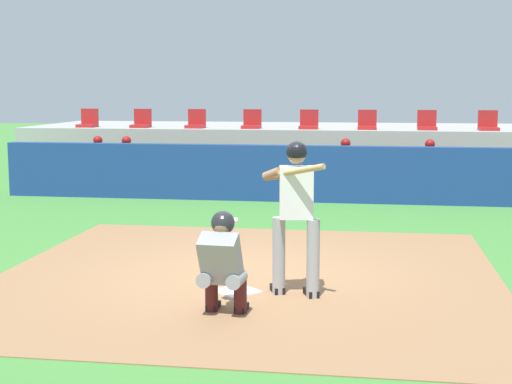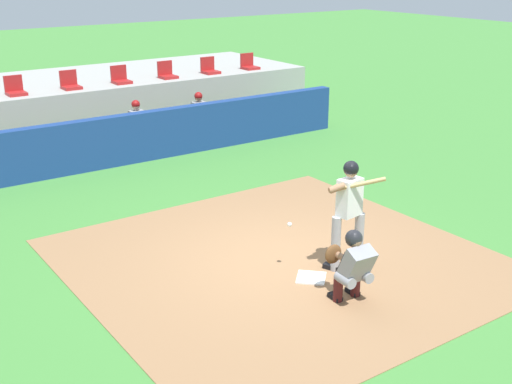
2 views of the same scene
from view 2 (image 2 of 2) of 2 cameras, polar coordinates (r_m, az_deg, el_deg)
name	(u,v)px [view 2 (image 2 of 2)]	position (r m, az deg, el deg)	size (l,w,h in m)	color
ground_plane	(280,261)	(10.94, 2.11, -5.96)	(80.00, 80.00, 0.00)	#428438
dirt_infield	(280,260)	(10.93, 2.11, -5.93)	(6.40, 6.40, 0.01)	#936B47
home_plate	(311,278)	(10.37, 4.78, -7.39)	(0.44, 0.44, 0.02)	white
batter_at_plate	(349,208)	(10.36, 8.00, -1.41)	(0.77, 0.68, 1.80)	#99999E
catcher_crouched	(352,264)	(9.53, 8.26, -6.14)	(0.50, 1.70, 1.13)	gray
dugout_wall	(117,141)	(16.09, -11.93, 4.35)	(13.00, 0.30, 1.20)	navy
dugout_bench	(102,147)	(17.08, -13.19, 3.84)	(11.80, 0.44, 0.45)	olive
dugout_player_2	(139,125)	(17.20, -10.07, 5.71)	(0.49, 0.70, 1.30)	#939399
dugout_player_3	(201,116)	(18.02, -4.74, 6.58)	(0.49, 0.70, 1.30)	#939399
stands_platform	(54,105)	(20.09, -17.01, 7.23)	(15.00, 4.40, 1.40)	#9E9E99
stadium_seat_3	(15,89)	(18.10, -20.07, 8.31)	(0.46, 0.46, 0.48)	#A51E1E
stadium_seat_4	(70,84)	(18.52, -15.74, 8.99)	(0.46, 0.46, 0.48)	#A51E1E
stadium_seat_5	(121,78)	(19.03, -11.61, 9.59)	(0.46, 0.46, 0.48)	#A51E1E
stadium_seat_6	(167,73)	(19.64, -7.70, 10.12)	(0.46, 0.46, 0.48)	#A51E1E
stadium_seat_7	(210,69)	(20.33, -4.03, 10.56)	(0.46, 0.46, 0.48)	#A51E1E
stadium_seat_8	(249,65)	(21.10, -0.61, 10.94)	(0.46, 0.46, 0.48)	#A51E1E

